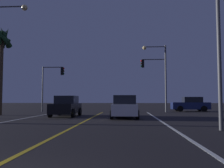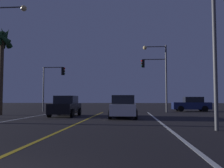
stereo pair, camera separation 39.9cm
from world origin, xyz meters
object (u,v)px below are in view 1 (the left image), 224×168
(street_lamp_right_far, at_px, (160,69))
(street_lamp_right_near, at_px, (208,14))
(traffic_light_near_right, at_px, (154,73))
(street_lamp_left_mid, at_px, (3,46))
(car_crossing_side, at_px, (191,104))
(car_lead_same_lane, at_px, (125,107))
(palm_tree_left_mid, at_px, (2,44))
(traffic_light_near_left, at_px, (53,78))
(car_oncoming, at_px, (66,106))

(street_lamp_right_far, bearing_deg, street_lamp_right_near, 90.71)
(traffic_light_near_right, bearing_deg, street_lamp_left_mid, 40.52)
(car_crossing_side, relative_size, street_lamp_right_near, 0.50)
(car_lead_same_lane, xyz_separation_m, palm_tree_left_mid, (-11.10, 2.76, 5.53))
(traffic_light_near_left, height_order, palm_tree_left_mid, palm_tree_left_mid)
(car_oncoming, xyz_separation_m, car_crossing_side, (12.51, 9.66, 0.00))
(traffic_light_near_right, bearing_deg, car_lead_same_lane, 70.91)
(traffic_light_near_left, xyz_separation_m, street_lamp_left_mid, (-0.66, -10.36, 1.52))
(car_lead_same_lane, relative_size, palm_tree_left_mid, 0.53)
(traffic_light_near_right, height_order, street_lamp_right_near, street_lamp_right_near)
(street_lamp_left_mid, bearing_deg, traffic_light_near_right, 40.52)
(traffic_light_near_right, height_order, street_lamp_right_far, street_lamp_right_far)
(palm_tree_left_mid, bearing_deg, traffic_light_near_right, 24.25)
(street_lamp_left_mid, relative_size, palm_tree_left_mid, 1.04)
(palm_tree_left_mid, bearing_deg, car_crossing_side, 24.47)
(traffic_light_near_left, bearing_deg, street_lamp_left_mid, -93.64)
(car_lead_same_lane, bearing_deg, car_oncoming, 71.53)
(car_lead_same_lane, height_order, car_crossing_side, same)
(car_lead_same_lane, relative_size, traffic_light_near_left, 0.84)
(street_lamp_left_mid, relative_size, street_lamp_right_far, 1.14)
(car_crossing_side, height_order, street_lamp_left_mid, street_lamp_left_mid)
(car_crossing_side, distance_m, traffic_light_near_left, 16.34)
(car_oncoming, height_order, street_lamp_right_near, street_lamp_right_near)
(traffic_light_near_right, bearing_deg, car_crossing_side, -154.84)
(traffic_light_near_left, distance_m, street_lamp_left_mid, 10.49)
(car_lead_same_lane, xyz_separation_m, traffic_light_near_right, (3.18, 9.19, 3.53))
(traffic_light_near_left, height_order, street_lamp_right_far, street_lamp_right_far)
(traffic_light_near_right, height_order, traffic_light_near_left, traffic_light_near_right)
(traffic_light_near_left, bearing_deg, street_lamp_right_near, -53.29)
(traffic_light_near_left, height_order, street_lamp_left_mid, street_lamp_left_mid)
(street_lamp_right_near, distance_m, street_lamp_left_mid, 14.25)
(traffic_light_near_left, bearing_deg, car_oncoming, -65.70)
(street_lamp_left_mid, height_order, street_lamp_right_far, street_lamp_left_mid)
(car_oncoming, height_order, traffic_light_near_left, traffic_light_near_left)
(car_lead_same_lane, height_order, street_lamp_left_mid, street_lamp_left_mid)
(traffic_light_near_right, bearing_deg, car_oncoming, 43.24)
(street_lamp_right_near, bearing_deg, traffic_light_near_right, -87.27)
(street_lamp_right_near, relative_size, street_lamp_right_far, 1.16)
(car_oncoming, relative_size, car_crossing_side, 1.00)
(car_oncoming, distance_m, traffic_light_near_right, 11.59)
(car_lead_same_lane, xyz_separation_m, car_oncoming, (-4.86, 1.62, 0.00))
(car_lead_same_lane, distance_m, street_lamp_left_mid, 10.08)
(car_lead_same_lane, xyz_separation_m, traffic_light_near_left, (-8.28, 9.19, 2.99))
(street_lamp_right_near, xyz_separation_m, palm_tree_left_mid, (-15.06, 9.98, 0.99))
(traffic_light_near_right, distance_m, traffic_light_near_left, 11.47)
(palm_tree_left_mid, bearing_deg, street_lamp_right_far, 22.14)
(car_crossing_side, bearing_deg, street_lamp_right_far, 32.60)
(car_crossing_side, xyz_separation_m, street_lamp_left_mid, (-16.58, -12.45, 4.51))
(traffic_light_near_left, distance_m, palm_tree_left_mid, 7.47)
(street_lamp_right_near, distance_m, palm_tree_left_mid, 18.10)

